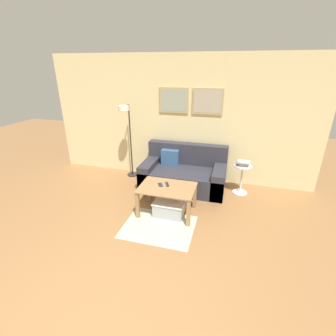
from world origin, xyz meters
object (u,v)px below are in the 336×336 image
(book_stack, at_px, (243,163))
(cell_phone, at_px, (160,185))
(couch, at_px, (184,174))
(coffee_table, at_px, (167,192))
(storage_bin, at_px, (170,207))
(remote_control, at_px, (167,184))
(floor_lamp, at_px, (127,128))
(side_table, at_px, (242,177))

(book_stack, bearing_deg, cell_phone, -142.29)
(couch, height_order, coffee_table, couch)
(coffee_table, height_order, storage_bin, coffee_table)
(remote_control, relative_size, cell_phone, 1.07)
(couch, xyz_separation_m, book_stack, (1.13, 0.02, 0.34))
(couch, distance_m, storage_bin, 1.06)
(remote_control, bearing_deg, cell_phone, 173.37)
(coffee_table, relative_size, floor_lamp, 0.57)
(floor_lamp, relative_size, cell_phone, 11.37)
(side_table, bearing_deg, book_stack, 137.28)
(cell_phone, bearing_deg, couch, 51.92)
(storage_bin, relative_size, side_table, 0.88)
(floor_lamp, xyz_separation_m, cell_phone, (1.05, -1.07, -0.64))
(coffee_table, bearing_deg, side_table, 41.45)
(storage_bin, bearing_deg, floor_lamp, 137.51)
(side_table, bearing_deg, remote_control, -141.27)
(storage_bin, bearing_deg, book_stack, 43.46)
(remote_control, bearing_deg, book_stack, 13.88)
(book_stack, relative_size, cell_phone, 1.81)
(side_table, relative_size, book_stack, 2.28)
(storage_bin, height_order, floor_lamp, floor_lamp)
(book_stack, distance_m, remote_control, 1.56)
(couch, relative_size, floor_lamp, 1.04)
(side_table, bearing_deg, storage_bin, -136.90)
(coffee_table, relative_size, storage_bin, 1.81)
(remote_control, bearing_deg, side_table, 13.52)
(side_table, height_order, book_stack, book_stack)
(couch, relative_size, coffee_table, 1.81)
(floor_lamp, distance_m, remote_control, 1.68)
(coffee_table, bearing_deg, storage_bin, -14.23)
(floor_lamp, bearing_deg, side_table, -1.46)
(storage_bin, distance_m, remote_control, 0.38)
(book_stack, xyz_separation_m, cell_phone, (-1.31, -1.02, -0.14))
(couch, distance_m, remote_control, 0.99)
(book_stack, bearing_deg, side_table, -42.72)
(floor_lamp, xyz_separation_m, side_table, (2.37, -0.06, -0.79))
(storage_bin, xyz_separation_m, book_stack, (1.13, 1.07, 0.49))
(side_table, xyz_separation_m, remote_control, (-1.21, -0.97, 0.15))
(side_table, relative_size, cell_phone, 4.11)
(couch, bearing_deg, remote_control, -94.74)
(floor_lamp, distance_m, cell_phone, 1.63)
(storage_bin, height_order, remote_control, remote_control)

